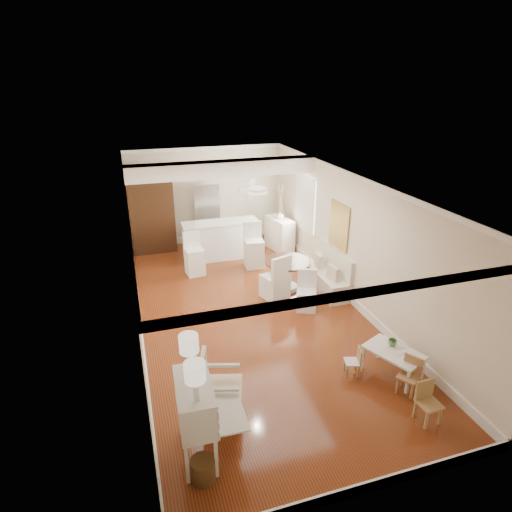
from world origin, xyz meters
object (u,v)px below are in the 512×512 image
breakfast_counter (221,240)px  pantry_cabinet (152,212)px  bar_stool_right (254,246)px  kids_chair_a (409,376)px  kids_chair_b (352,361)px  dining_table (288,275)px  bar_stool_left (194,254)px  secretary_bureau (196,420)px  slip_chair_far (275,276)px  sideboard (279,234)px  fridge (219,215)px  kids_table (392,363)px  slip_chair_near (307,291)px  wicker_basket (203,470)px  gustavian_armchair (222,387)px  kids_chair_c (429,403)px

breakfast_counter → pantry_cabinet: size_ratio=0.89×
breakfast_counter → bar_stool_right: size_ratio=1.74×
kids_chair_a → breakfast_counter: bearing=161.3°
kids_chair_b → dining_table: dining_table is taller
kids_chair_a → bar_stool_left: (-2.42, 5.34, 0.23)m
secretary_bureau → slip_chair_far: bearing=59.8°
bar_stool_left → bar_stool_right: 1.55m
bar_stool_right → sideboard: bearing=49.1°
bar_stool_left → pantry_cabinet: 2.20m
fridge → kids_table: bearing=-78.6°
kids_table → dining_table: dining_table is taller
slip_chair_near → breakfast_counter: size_ratio=0.42×
bar_stool_right → sideboard: 1.43m
wicker_basket → pantry_cabinet: 7.96m
dining_table → bar_stool_left: 2.41m
slip_chair_near → slip_chair_far: 0.85m
kids_chair_a → fridge: size_ratio=0.34×
dining_table → breakfast_counter: 2.55m
kids_chair_a → bar_stool_right: (-0.87, 5.35, 0.28)m
secretary_bureau → bar_stool_right: bar_stool_right is taller
dining_table → bar_stool_left: size_ratio=0.98×
sideboard → gustavian_armchair: bearing=-129.3°
wicker_basket → dining_table: size_ratio=0.29×
bar_stool_left → pantry_cabinet: size_ratio=0.47×
gustavian_armchair → dining_table: (2.38, 3.54, -0.17)m
kids_chair_a → bar_stool_right: bearing=156.5°
wicker_basket → slip_chair_far: size_ratio=0.29×
gustavian_armchair → breakfast_counter: (1.34, 5.87, -0.02)m
kids_table → bar_stool_right: bearing=100.4°
slip_chair_far → bar_stool_right: size_ratio=0.90×
slip_chair_near → pantry_cabinet: (-2.78, 4.40, 0.72)m
gustavian_armchair → slip_chair_near: bearing=-27.0°
wicker_basket → bar_stool_right: bar_stool_right is taller
wicker_basket → pantry_cabinet: size_ratio=0.13×
wicker_basket → pantry_cabinet: bearing=89.2°
kids_chair_b → dining_table: bearing=-165.8°
bar_stool_right → kids_chair_b: bearing=-79.9°
wicker_basket → kids_chair_a: 3.42m
wicker_basket → pantry_cabinet: (0.11, 7.90, 1.00)m
dining_table → secretary_bureau: bearing=-124.7°
dining_table → sideboard: size_ratio=1.09×
fridge → sideboard: fridge is taller
slip_chair_far → bar_stool_left: (-1.50, 1.75, 0.01)m
kids_table → kids_chair_c: bearing=-96.2°
fridge → sideboard: 1.85m
bar_stool_right → breakfast_counter: bearing=135.2°
secretary_bureau → pantry_cabinet: size_ratio=0.50×
slip_chair_near → pantry_cabinet: 5.25m
pantry_cabinet → slip_chair_near: bearing=-57.7°
dining_table → kids_chair_b: bearing=-91.7°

